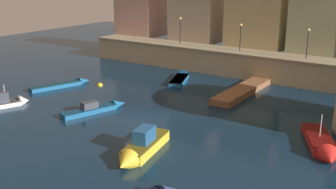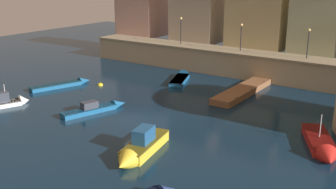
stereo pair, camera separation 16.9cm
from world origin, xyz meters
name	(u,v)px [view 1 (the left image)]	position (x,y,z in m)	size (l,w,h in m)	color
ground_plane	(142,118)	(0.00, 0.00, 0.00)	(106.37, 106.37, 0.00)	#0C2338
quay_wall	(237,63)	(0.00, 19.64, 1.58)	(43.69, 4.12, 3.15)	tan
old_town_backdrop	(246,16)	(-1.05, 24.14, 6.98)	(44.28, 5.98, 9.51)	tan
pier_dock	(242,91)	(4.23, 12.26, 0.33)	(2.18, 10.94, 0.70)	brown
quay_lamp_0	(180,26)	(-8.52, 19.64, 5.53)	(0.32, 0.32, 3.61)	black
quay_lamp_1	(241,33)	(0.33, 19.64, 5.39)	(0.32, 0.32, 3.37)	black
quay_lamp_2	(308,39)	(8.58, 19.64, 5.40)	(0.32, 0.32, 3.39)	black
moored_boat_0	(141,148)	(4.73, -6.23, 0.58)	(2.91, 6.74, 2.24)	gold
moored_boat_1	(97,108)	(-4.61, -0.88, 0.35)	(2.99, 6.74, 1.41)	#195689
moored_boat_2	(64,84)	(-13.86, 3.42, 0.26)	(3.25, 7.27, 1.06)	#195689
moored_boat_3	(9,102)	(-13.00, -4.49, 0.41)	(2.86, 4.47, 2.63)	white
moored_boat_4	(181,78)	(-4.47, 13.60, 0.27)	(3.71, 6.55, 1.41)	#195689
moored_boat_6	(322,146)	(15.27, 2.09, 0.34)	(4.52, 6.89, 2.90)	red
mooring_buoy_0	(100,86)	(-10.78, 6.02, 0.00)	(0.63, 0.63, 0.63)	yellow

